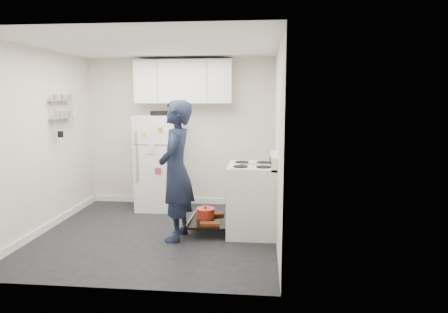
# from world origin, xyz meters

# --- Properties ---
(room) EXTENTS (3.21, 3.21, 2.51)m
(room) POSITION_xyz_m (-0.03, 0.03, 1.21)
(room) COLOR black
(room) RESTS_ON ground
(electric_range) EXTENTS (0.66, 0.76, 1.10)m
(electric_range) POSITION_xyz_m (1.26, 0.15, 0.47)
(electric_range) COLOR silver
(electric_range) RESTS_ON ground
(open_oven_door) EXTENTS (0.55, 0.70, 0.21)m
(open_oven_door) POSITION_xyz_m (0.66, 0.18, 0.18)
(open_oven_door) COLOR black
(open_oven_door) RESTS_ON ground
(refrigerator) EXTENTS (0.72, 0.74, 1.63)m
(refrigerator) POSITION_xyz_m (-0.27, 1.25, 0.78)
(refrigerator) COLOR white
(refrigerator) RESTS_ON ground
(upper_cabinets) EXTENTS (1.60, 0.33, 0.70)m
(upper_cabinets) POSITION_xyz_m (0.10, 1.43, 2.10)
(upper_cabinets) COLOR silver
(upper_cabinets) RESTS_ON room
(wall_shelf_rack) EXTENTS (0.14, 0.60, 0.61)m
(wall_shelf_rack) POSITION_xyz_m (-1.52, 0.49, 1.68)
(wall_shelf_rack) COLOR #B2B2B7
(wall_shelf_rack) RESTS_ON room
(person) EXTENTS (0.46, 0.68, 1.82)m
(person) POSITION_xyz_m (0.30, -0.16, 0.91)
(person) COLOR #171E33
(person) RESTS_ON ground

